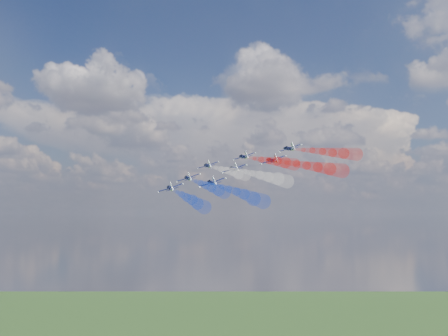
% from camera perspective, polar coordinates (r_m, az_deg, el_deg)
% --- Properties ---
extents(jet_lead, '(13.15, 13.58, 6.86)m').
position_cam_1_polar(jet_lead, '(200.12, -1.69, 0.24)').
color(jet_lead, black).
extents(trail_lead, '(24.73, 35.26, 10.04)m').
position_cam_1_polar(trail_lead, '(176.74, 0.25, -0.24)').
color(trail_lead, white).
extents(jet_inner_left, '(13.15, 13.58, 6.86)m').
position_cam_1_polar(jet_inner_left, '(183.50, -3.72, -1.05)').
color(jet_inner_left, black).
extents(trail_inner_left, '(24.73, 35.26, 10.04)m').
position_cam_1_polar(trail_inner_left, '(159.96, -1.88, -1.77)').
color(trail_inner_left, blue).
extents(jet_inner_right, '(13.15, 13.58, 6.86)m').
position_cam_1_polar(jet_inner_right, '(189.34, 2.03, 1.16)').
color(jet_inner_right, black).
extents(trail_inner_right, '(24.73, 35.26, 10.04)m').
position_cam_1_polar(trail_inner_right, '(166.44, 4.60, 0.77)').
color(trail_inner_right, red).
extents(jet_outer_left, '(13.15, 13.58, 6.86)m').
position_cam_1_polar(jet_outer_left, '(171.87, -5.52, -2.08)').
color(jet_outer_left, black).
extents(trail_outer_left, '(24.73, 35.26, 10.04)m').
position_cam_1_polar(trail_outer_left, '(148.20, -3.82, -3.03)').
color(trail_outer_left, blue).
extents(jet_center_third, '(13.15, 13.58, 6.86)m').
position_cam_1_polar(jet_center_third, '(173.82, 1.01, -0.10)').
color(jet_center_third, black).
extents(trail_center_third, '(24.73, 35.26, 10.04)m').
position_cam_1_polar(trail_center_third, '(150.82, 3.69, -0.73)').
color(trail_center_third, white).
extents(jet_outer_right, '(13.15, 13.58, 6.86)m').
position_cam_1_polar(jet_outer_right, '(182.24, 6.69, 1.98)').
color(jet_outer_right, black).
extents(trail_outer_right, '(24.73, 35.26, 10.04)m').
position_cam_1_polar(trail_outer_right, '(160.11, 10.03, 1.68)').
color(trail_outer_right, red).
extents(jet_rear_left, '(13.15, 13.58, 6.86)m').
position_cam_1_polar(jet_rear_left, '(161.50, -1.25, -1.53)').
color(jet_rear_left, black).
extents(trail_rear_left, '(24.73, 35.26, 10.04)m').
position_cam_1_polar(trail_rear_left, '(138.28, 1.30, -2.45)').
color(trail_rear_left, blue).
extents(jet_rear_right, '(13.15, 13.58, 6.86)m').
position_cam_1_polar(jet_rear_right, '(166.39, 4.98, 0.78)').
color(jet_rear_right, black).
extents(trail_rear_right, '(24.73, 35.26, 10.04)m').
position_cam_1_polar(trail_rear_right, '(144.01, 8.42, 0.26)').
color(trail_rear_right, red).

